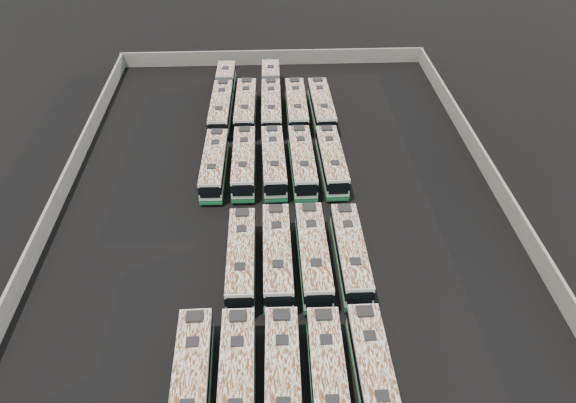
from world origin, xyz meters
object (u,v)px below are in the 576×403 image
object	(u,v)px
bus_front_far_right	(374,376)
bus_midfront_left	(241,258)
bus_midfront_far_right	(350,254)
bus_front_far_left	(192,385)
bus_midfront_center	(277,256)
bus_midback_center	(274,162)
bus_front_right	(328,381)
bus_back_left	(246,107)
bus_back_center	(271,96)
bus_midback_far_right	(332,161)
bus_back_far_right	(321,106)
bus_midback_left	(244,162)
bus_back_right	(296,107)
bus_midback_far_left	(214,164)
bus_back_far_left	(223,98)
bus_front_left	(237,384)
bus_front_center	(283,383)
bus_midback_right	(302,162)
bus_midfront_right	(313,254)

from	to	relation	value
bus_front_far_right	bus_midfront_left	distance (m)	15.54
bus_midfront_far_right	bus_front_far_left	bearing A→B (deg)	-134.83
bus_midfront_center	bus_midback_center	xyz separation A→B (m)	(0.06, 14.91, -0.03)
bus_front_right	bus_back_left	bearing A→B (deg)	99.76
bus_midfront_left	bus_back_center	size ratio (longest dim) A/B	0.62
bus_midback_far_right	bus_midfront_far_right	bearing A→B (deg)	-90.82
bus_front_far_right	bus_back_far_right	size ratio (longest dim) A/B	0.98
bus_midback_left	bus_back_right	xyz separation A→B (m)	(6.36, 12.43, 0.02)
bus_front_far_right	bus_midback_far_left	world-z (taller)	bus_front_far_right
bus_midback_left	bus_back_far_left	world-z (taller)	bus_back_far_left
bus_front_far_left	bus_back_right	bearing A→B (deg)	75.77
bus_front_left	bus_midback_far_right	distance (m)	29.10
bus_midfront_far_right	bus_back_far_left	xyz separation A→B (m)	(-12.50, 30.25, 0.02)
bus_midback_center	bus_back_far_right	xyz separation A→B (m)	(6.31, 12.38, 0.02)
bus_back_far_right	bus_front_right	bearing A→B (deg)	-95.74
bus_front_right	bus_back_left	distance (m)	40.63
bus_midback_far_left	bus_midback_center	distance (m)	6.35
bus_midfront_left	bus_midback_far_right	size ratio (longest dim) A/B	0.99
bus_back_far_right	bus_front_center	bearing A→B (deg)	-100.15
bus_front_far_right	bus_midback_center	world-z (taller)	bus_midback_center
bus_midfront_center	bus_back_right	bearing A→B (deg)	83.58
bus_front_far_left	bus_midback_far_left	bearing A→B (deg)	89.21
bus_midback_right	bus_midfront_center	bearing A→B (deg)	-102.66
bus_front_center	bus_front_far_left	bearing A→B (deg)	179.98
bus_midfront_right	bus_back_far_left	distance (m)	31.65
bus_front_left	bus_back_center	distance (m)	43.18
bus_midfront_center	bus_midback_center	world-z (taller)	bus_midfront_center
bus_midback_far_left	bus_back_far_right	size ratio (longest dim) A/B	0.97
bus_midfront_left	bus_back_far_left	distance (m)	30.58
bus_midback_center	bus_back_center	xyz separation A→B (m)	(0.04, 15.43, 0.02)
bus_midfront_left	bus_midback_far_left	world-z (taller)	same
bus_midfront_left	bus_midback_right	size ratio (longest dim) A/B	0.97
bus_front_center	bus_back_left	bearing A→B (deg)	95.63
bus_midback_right	bus_back_left	world-z (taller)	bus_back_left
bus_midfront_left	bus_back_right	xyz separation A→B (m)	(6.31, 27.50, 0.05)
bus_front_center	bus_front_far_right	xyz separation A→B (m)	(6.32, 0.23, -0.04)
bus_front_left	bus_back_right	world-z (taller)	bus_front_left
bus_midback_far_right	bus_back_center	size ratio (longest dim) A/B	0.63
bus_midfront_far_right	bus_midback_far_left	bearing A→B (deg)	130.79
bus_front_center	bus_midfront_far_right	world-z (taller)	bus_front_center
bus_back_far_left	bus_midfront_far_right	bearing A→B (deg)	-66.17
bus_front_left	bus_midback_far_left	distance (m)	27.61
bus_front_left	bus_back_right	distance (m)	40.59
bus_front_far_right	bus_midback_far_right	bearing A→B (deg)	89.81
bus_back_far_right	bus_midfront_left	bearing A→B (deg)	-110.13
bus_back_left	bus_back_center	world-z (taller)	bus_back_left
bus_midback_far_right	bus_back_far_right	bearing A→B (deg)	88.62
bus_back_center	bus_back_far_right	distance (m)	6.97
bus_back_left	bus_back_far_right	size ratio (longest dim) A/B	1.01
bus_front_far_left	bus_midback_left	distance (m)	27.72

